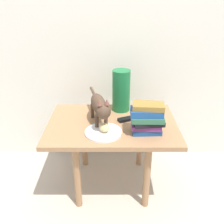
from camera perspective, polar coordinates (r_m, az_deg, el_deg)
The scene contains 10 objects.
ground_plane at distance 2.01m, azimuth 0.00°, elevation -15.38°, with size 6.00×6.00×0.00m, color #B2A899.
back_panel at distance 1.94m, azimuth 0.03°, elevation 19.16°, with size 4.00×0.04×2.20m, color silver.
side_table at distance 1.75m, azimuth 0.00°, elevation -4.28°, with size 0.86×0.60×0.51m.
plate at distance 1.59m, azimuth -1.95°, elevation -4.55°, with size 0.23×0.23×0.01m, color white.
bread_roll at distance 1.58m, azimuth -1.76°, elevation -3.52°, with size 0.08×0.06×0.05m, color #E0BC7A.
cat at distance 1.64m, azimuth -2.84°, elevation 1.36°, with size 0.16×0.47×0.23m.
book_stack at distance 1.57m, azimuth 7.82°, elevation -1.45°, with size 0.21×0.14×0.20m.
green_vase at distance 1.84m, azimuth 2.08°, elevation 4.78°, with size 0.13×0.13×0.30m, color #196B38.
candle_jar at distance 1.83m, azimuth 9.82°, elevation 0.42°, with size 0.07×0.07×0.08m.
tv_remote at distance 1.75m, azimuth 3.73°, elevation -1.51°, with size 0.15×0.04×0.02m, color black.
Camera 1 is at (0.00, -1.51, 1.33)m, focal length 40.96 mm.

